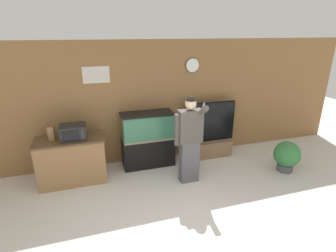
{
  "coord_description": "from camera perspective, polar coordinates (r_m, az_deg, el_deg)",
  "views": [
    {
      "loc": [
        -1.07,
        -2.44,
        2.75
      ],
      "look_at": [
        0.31,
        2.03,
        1.05
      ],
      "focal_mm": 28.0,
      "sensor_mm": 36.0,
      "label": 1
    }
  ],
  "objects": [
    {
      "name": "wall_back_paneled",
      "position": [
        5.63,
        -5.71,
        5.01
      ],
      "size": [
        10.0,
        0.08,
        2.6
      ],
      "color": "olive",
      "rests_on": "ground_plane"
    },
    {
      "name": "counter_island",
      "position": [
        5.33,
        -20.17,
        -6.98
      ],
      "size": [
        1.25,
        0.62,
        0.89
      ],
      "color": "olive",
      "rests_on": "ground_plane"
    },
    {
      "name": "microwave",
      "position": [
        5.08,
        -19.95,
        -1.2
      ],
      "size": [
        0.46,
        0.37,
        0.26
      ],
      "color": "black",
      "rests_on": "counter_island"
    },
    {
      "name": "knife_block",
      "position": [
        5.18,
        -24.15,
        -1.32
      ],
      "size": [
        0.11,
        0.11,
        0.34
      ],
      "color": "olive",
      "rests_on": "counter_island"
    },
    {
      "name": "aquarium_on_stand",
      "position": [
        5.57,
        -4.43,
        -2.93
      ],
      "size": [
        1.09,
        0.48,
        1.17
      ],
      "color": "black",
      "rests_on": "ground_plane"
    },
    {
      "name": "tv_on_stand",
      "position": [
        6.12,
        8.95,
        -3.16
      ],
      "size": [
        1.2,
        0.4,
        1.28
      ],
      "color": "brown",
      "rests_on": "ground_plane"
    },
    {
      "name": "person_standing",
      "position": [
        4.85,
        4.66,
        -2.82
      ],
      "size": [
        0.53,
        0.4,
        1.68
      ],
      "color": "#515156",
      "rests_on": "ground_plane"
    },
    {
      "name": "potted_plant",
      "position": [
        5.93,
        24.43,
        -5.84
      ],
      "size": [
        0.53,
        0.53,
        0.64
      ],
      "color": "#4C4C51",
      "rests_on": "ground_plane"
    }
  ]
}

